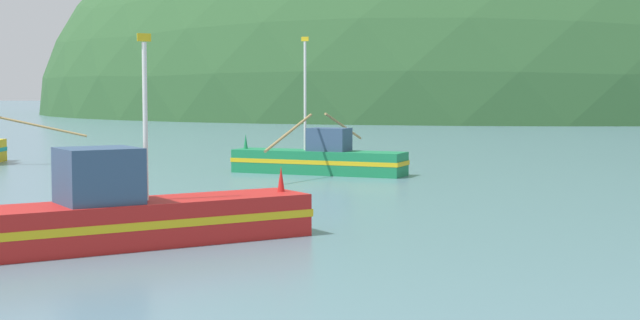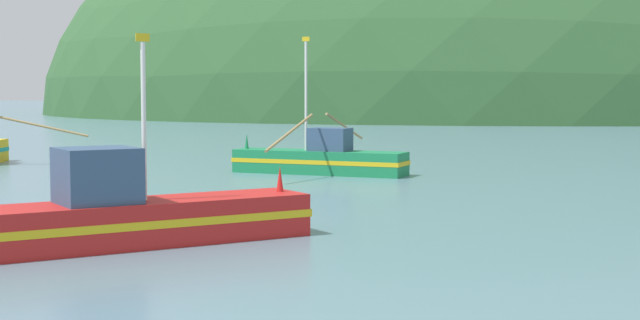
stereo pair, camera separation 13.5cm
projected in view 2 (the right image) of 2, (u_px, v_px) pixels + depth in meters
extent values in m
ellipsoid|color=#2D562D|center=(494.00, 112.00, 155.99)|extent=(146.04, 116.83, 82.79)
cube|color=red|center=(125.00, 224.00, 23.57)|extent=(9.05, 6.98, 1.12)
cube|color=gold|center=(125.00, 221.00, 23.57)|extent=(9.14, 7.05, 0.20)
cone|color=red|center=(280.00, 179.00, 25.78)|extent=(0.28, 0.28, 0.70)
cube|color=#334C6B|center=(97.00, 176.00, 23.12)|extent=(2.48, 2.44, 1.37)
cylinder|color=silver|center=(144.00, 122.00, 23.65)|extent=(0.12, 0.12, 3.96)
cube|color=gold|center=(143.00, 37.00, 23.49)|extent=(0.32, 0.23, 0.20)
cube|color=#197A47|center=(319.00, 162.00, 43.45)|extent=(8.23, 4.45, 1.08)
cube|color=gold|center=(319.00, 161.00, 43.45)|extent=(8.31, 4.49, 0.19)
cone|color=#197A47|center=(247.00, 141.00, 44.84)|extent=(0.26, 0.26, 0.70)
cube|color=#334C6B|center=(330.00, 139.00, 43.16)|extent=(2.13, 1.81, 1.05)
cylinder|color=silver|center=(306.00, 96.00, 43.48)|extent=(0.12, 0.12, 4.99)
cube|color=gold|center=(306.00, 39.00, 43.28)|extent=(0.35, 0.15, 0.20)
cylinder|color=#997F4C|center=(290.00, 132.00, 40.39)|extent=(1.76, 4.47, 1.48)
cylinder|color=#997F4C|center=(345.00, 127.00, 46.28)|extent=(1.76, 4.47, 1.48)
cylinder|color=#997F4C|center=(38.00, 125.00, 48.24)|extent=(5.09, 0.45, 1.22)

